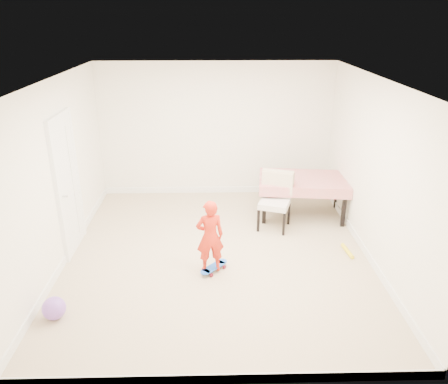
{
  "coord_description": "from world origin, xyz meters",
  "views": [
    {
      "loc": [
        -0.05,
        -5.77,
        3.41
      ],
      "look_at": [
        0.1,
        0.2,
        0.95
      ],
      "focal_mm": 35.0,
      "sensor_mm": 36.0,
      "label": 1
    }
  ],
  "objects_px": {
    "dining_table": "(302,197)",
    "child": "(210,239)",
    "dining_chair": "(275,202)",
    "skateboard": "(214,268)",
    "balloon": "(54,308)"
  },
  "relations": [
    {
      "from": "dining_table",
      "to": "child",
      "type": "bearing_deg",
      "value": -125.2
    },
    {
      "from": "dining_chair",
      "to": "child",
      "type": "height_order",
      "value": "child"
    },
    {
      "from": "skateboard",
      "to": "child",
      "type": "bearing_deg",
      "value": 154.1
    },
    {
      "from": "dining_chair",
      "to": "child",
      "type": "bearing_deg",
      "value": -108.56
    },
    {
      "from": "dining_chair",
      "to": "balloon",
      "type": "bearing_deg",
      "value": -121.76
    },
    {
      "from": "skateboard",
      "to": "child",
      "type": "height_order",
      "value": "child"
    },
    {
      "from": "dining_table",
      "to": "balloon",
      "type": "xyz_separation_m",
      "value": [
        -3.51,
        -2.81,
        -0.22
      ]
    },
    {
      "from": "dining_table",
      "to": "balloon",
      "type": "distance_m",
      "value": 4.5
    },
    {
      "from": "dining_chair",
      "to": "skateboard",
      "type": "distance_m",
      "value": 1.74
    },
    {
      "from": "dining_table",
      "to": "balloon",
      "type": "bearing_deg",
      "value": -134.79
    },
    {
      "from": "dining_chair",
      "to": "child",
      "type": "relative_size",
      "value": 0.91
    },
    {
      "from": "balloon",
      "to": "dining_chair",
      "type": "bearing_deg",
      "value": 38.24
    },
    {
      "from": "dining_table",
      "to": "skateboard",
      "type": "height_order",
      "value": "dining_table"
    },
    {
      "from": "skateboard",
      "to": "balloon",
      "type": "distance_m",
      "value": 2.16
    },
    {
      "from": "dining_chair",
      "to": "skateboard",
      "type": "relative_size",
      "value": 1.93
    }
  ]
}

